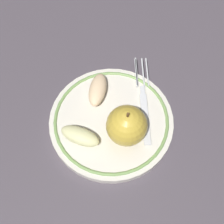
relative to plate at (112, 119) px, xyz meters
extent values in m
plane|color=#4B434B|center=(0.01, 0.00, -0.01)|extent=(2.00, 2.00, 0.00)
cylinder|color=silver|center=(0.00, 0.00, 0.00)|extent=(0.22, 0.22, 0.01)
torus|color=#79A057|center=(0.00, 0.00, 0.01)|extent=(0.20, 0.20, 0.01)
sphere|color=gold|center=(0.03, -0.02, 0.04)|extent=(0.07, 0.07, 0.07)
cylinder|color=brown|center=(0.03, -0.02, 0.08)|extent=(0.00, 0.00, 0.01)
ellipsoid|color=beige|center=(-0.04, 0.04, 0.02)|extent=(0.04, 0.07, 0.02)
ellipsoid|color=beige|center=(-0.04, -0.06, 0.02)|extent=(0.07, 0.03, 0.02)
cube|color=silver|center=(0.06, 0.02, 0.01)|extent=(0.05, 0.10, 0.00)
cube|color=silver|center=(0.03, 0.07, 0.01)|extent=(0.01, 0.02, 0.00)
cube|color=silver|center=(0.03, 0.11, 0.01)|extent=(0.03, 0.06, 0.00)
cube|color=silver|center=(0.02, 0.11, 0.01)|extent=(0.03, 0.06, 0.00)
cube|color=silver|center=(0.02, 0.11, 0.01)|extent=(0.03, 0.06, 0.00)
cube|color=silver|center=(0.01, 0.10, 0.01)|extent=(0.03, 0.06, 0.00)
camera|label=1|loc=(0.08, -0.23, 0.50)|focal=50.00mm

